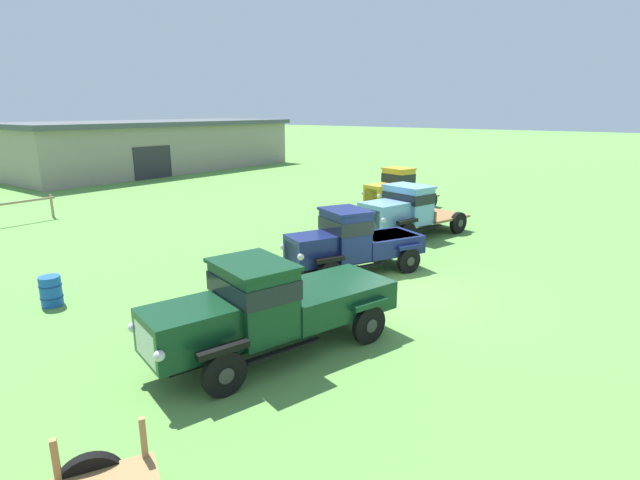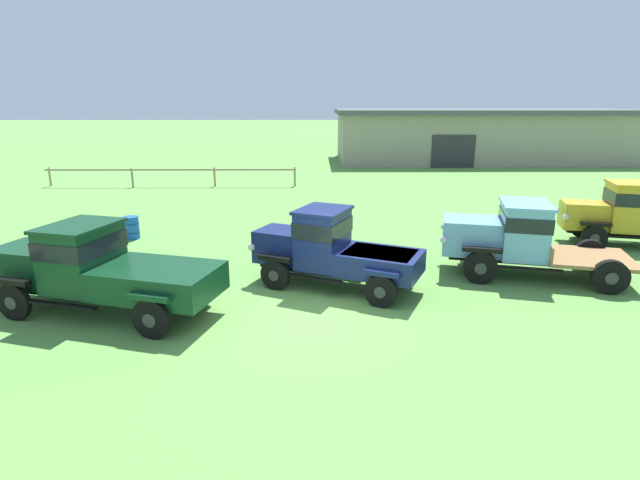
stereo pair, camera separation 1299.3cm
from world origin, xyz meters
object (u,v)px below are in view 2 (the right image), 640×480
vintage_truck_second_in_line (98,268)px  vintage_truck_midrow_center (331,248)px  vintage_truck_back_of_row (618,213)px  vintage_truck_far_side (514,236)px  farm_shed (482,135)px  oil_drum_beside_row (131,228)px

vintage_truck_second_in_line → vintage_truck_midrow_center: size_ratio=1.24×
vintage_truck_second_in_line → vintage_truck_back_of_row: size_ratio=1.25×
vintage_truck_second_in_line → vintage_truck_far_side: bearing=13.2°
farm_shed → vintage_truck_back_of_row: farm_shed is taller
oil_drum_beside_row → vintage_truck_far_side: bearing=-17.9°
vintage_truck_midrow_center → vintage_truck_far_side: vintage_truck_far_side is taller
vintage_truck_midrow_center → oil_drum_beside_row: size_ratio=5.82×
vintage_truck_midrow_center → oil_drum_beside_row: (-7.07, 4.88, -0.65)m
vintage_truck_back_of_row → vintage_truck_second_in_line: bearing=-160.3°
farm_shed → vintage_truck_second_in_line: (-18.75, -30.48, -1.01)m
vintage_truck_second_in_line → oil_drum_beside_row: (-1.60, 6.47, -0.67)m
vintage_truck_back_of_row → oil_drum_beside_row: (-17.00, 0.96, -0.71)m
vintage_truck_second_in_line → vintage_truck_midrow_center: 5.70m
farm_shed → vintage_truck_second_in_line: farm_shed is taller
farm_shed → vintage_truck_midrow_center: (-13.27, -28.88, -1.03)m
farm_shed → oil_drum_beside_row: size_ratio=29.44×
vintage_truck_midrow_center → vintage_truck_far_side: (5.21, 0.92, 0.07)m
vintage_truck_back_of_row → oil_drum_beside_row: 17.04m
vintage_truck_midrow_center → vintage_truck_far_side: size_ratio=0.87×
vintage_truck_second_in_line → vintage_truck_midrow_center: vintage_truck_midrow_center is taller
farm_shed → oil_drum_beside_row: 31.51m
vintage_truck_back_of_row → oil_drum_beside_row: vintage_truck_back_of_row is taller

